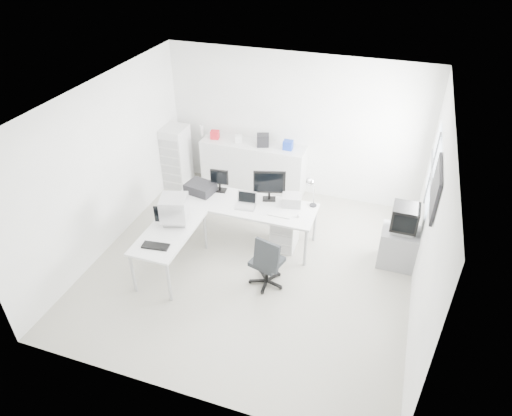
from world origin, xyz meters
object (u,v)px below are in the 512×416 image
(side_desk, at_px, (171,250))
(crt_tv, at_px, (405,219))
(lcd_monitor_small, at_px, (220,181))
(crt_monitor, at_px, (175,210))
(main_desk, at_px, (245,222))
(lcd_monitor_large, at_px, (269,185))
(tv_cabinet, at_px, (398,247))
(drawer_pedestal, at_px, (285,231))
(laser_printer, at_px, (292,200))
(office_chair, at_px, (267,259))
(filing_cabinet, at_px, (177,157))
(inkjet_printer, at_px, (201,188))
(sideboard, at_px, (253,167))
(laptop, at_px, (245,202))

(side_desk, xyz_separation_m, crt_tv, (3.41, 1.28, 0.50))
(lcd_monitor_small, distance_m, crt_monitor, 1.14)
(main_desk, distance_m, lcd_monitor_large, 0.78)
(lcd_monitor_small, height_order, tv_cabinet, lcd_monitor_small)
(drawer_pedestal, bearing_deg, laser_printer, 73.61)
(drawer_pedestal, height_order, crt_tv, crt_tv)
(office_chair, xyz_separation_m, filing_cabinet, (-2.63, 2.25, 0.17))
(laser_printer, height_order, tv_cabinet, laser_printer)
(side_desk, xyz_separation_m, lcd_monitor_small, (0.30, 1.35, 0.57))
(main_desk, height_order, filing_cabinet, filing_cabinet)
(inkjet_printer, bearing_deg, drawer_pedestal, 9.14)
(side_desk, xyz_separation_m, sideboard, (0.44, 2.72, 0.14))
(inkjet_printer, relative_size, laser_printer, 1.49)
(inkjet_printer, bearing_deg, lcd_monitor_small, 37.56)
(inkjet_printer, relative_size, filing_cabinet, 0.36)
(drawer_pedestal, bearing_deg, lcd_monitor_small, 170.91)
(lcd_monitor_large, xyz_separation_m, office_chair, (0.34, -1.20, -0.55))
(laser_printer, distance_m, office_chair, 1.22)
(main_desk, bearing_deg, crt_monitor, -135.00)
(filing_cabinet, bearing_deg, side_desk, -65.64)
(main_desk, xyz_separation_m, tv_cabinet, (2.56, 0.18, -0.05))
(inkjet_printer, xyz_separation_m, tv_cabinet, (3.41, 0.08, -0.51))
(crt_tv, bearing_deg, lcd_monitor_small, 178.80)
(tv_cabinet, bearing_deg, filing_cabinet, 166.01)
(inkjet_printer, xyz_separation_m, crt_monitor, (0.00, -0.95, 0.14))
(laptop, bearing_deg, side_desk, -137.23)
(office_chair, bearing_deg, inkjet_printer, 161.07)
(crt_monitor, relative_size, office_chair, 0.47)
(side_desk, relative_size, filing_cabinet, 1.08)
(inkjet_printer, bearing_deg, main_desk, 4.28)
(tv_cabinet, xyz_separation_m, sideboard, (-2.97, 1.44, 0.19))
(laptop, bearing_deg, drawer_pedestal, 7.75)
(crt_monitor, height_order, filing_cabinet, filing_cabinet)
(side_desk, bearing_deg, laser_printer, 39.52)
(main_desk, distance_m, drawer_pedestal, 0.71)
(laptop, relative_size, crt_monitor, 0.76)
(lcd_monitor_small, relative_size, tv_cabinet, 0.61)
(lcd_monitor_small, bearing_deg, laptop, -36.88)
(side_desk, xyz_separation_m, drawer_pedestal, (1.55, 1.15, -0.08))
(lcd_monitor_large, xyz_separation_m, laser_printer, (0.40, -0.03, -0.19))
(side_desk, xyz_separation_m, filing_cabinet, (-1.09, 2.41, 0.27))
(main_desk, distance_m, lcd_monitor_small, 0.83)
(tv_cabinet, bearing_deg, lcd_monitor_large, 178.31)
(laptop, relative_size, office_chair, 0.36)
(main_desk, distance_m, filing_cabinet, 2.35)
(laptop, xyz_separation_m, tv_cabinet, (2.51, 0.28, -0.54))
(lcd_monitor_small, xyz_separation_m, laser_printer, (1.30, -0.03, -0.11))
(lcd_monitor_large, height_order, crt_monitor, lcd_monitor_large)
(side_desk, distance_m, laser_printer, 2.13)
(tv_cabinet, bearing_deg, lcd_monitor_small, 178.80)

